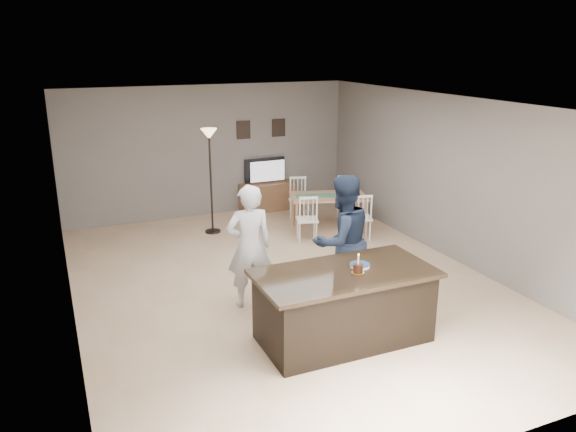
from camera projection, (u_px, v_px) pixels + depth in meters
name	position (u px, v px, depth m)	size (l,w,h in m)	color
floor	(285.00, 284.00, 8.50)	(8.00, 8.00, 0.00)	tan
room_shell	(285.00, 176.00, 8.00)	(8.00, 8.00, 8.00)	slate
kitchen_island	(344.00, 305.00, 6.79)	(2.15, 1.10, 0.90)	black
tv_console	(268.00, 197.00, 12.17)	(1.20, 0.40, 0.60)	brown
television	(266.00, 171.00, 12.06)	(0.91, 0.12, 0.53)	black
tv_screen_glow	(268.00, 171.00, 11.99)	(0.78, 0.78, 0.00)	#D66117
picture_frames	(261.00, 129.00, 11.90)	(1.10, 0.02, 0.38)	black
doorway	(78.00, 306.00, 4.97)	(0.00, 2.10, 2.65)	black
woman	(249.00, 247.00, 7.57)	(0.63, 0.41, 1.72)	silver
man	(342.00, 241.00, 7.60)	(0.90, 0.70, 1.84)	#172034
birthday_cake	(358.00, 268.00, 6.60)	(0.15, 0.15, 0.24)	yellow
plate_stack	(360.00, 265.00, 6.78)	(0.24, 0.24, 0.04)	white
dining_table	(328.00, 201.00, 10.85)	(1.80, 1.97, 0.88)	tan
floor_lamp	(210.00, 153.00, 10.37)	(0.30, 0.30, 2.00)	black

